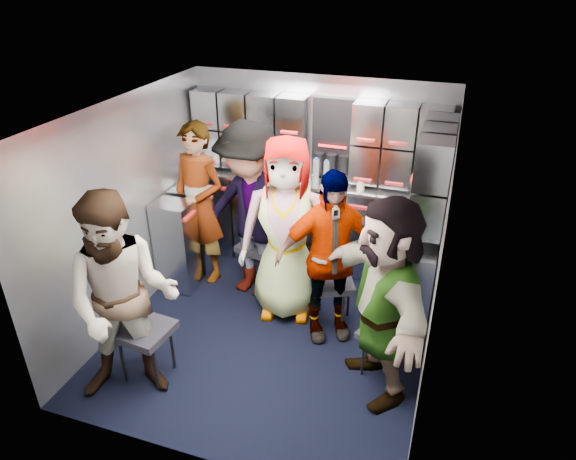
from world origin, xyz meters
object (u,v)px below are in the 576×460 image
(jump_seat_mid_left, at_px, (259,249))
(attendant_arc_c, at_px, (286,230))
(attendant_arc_a, at_px, (123,301))
(attendant_arc_d, at_px, (329,257))
(jump_seat_center, at_px, (292,266))
(attendant_arc_b, at_px, (251,212))
(attendant_arc_e, at_px, (384,300))
(jump_seat_near_right, at_px, (382,336))
(attendant_standing, at_px, (199,204))
(jump_seat_near_left, at_px, (144,333))
(jump_seat_mid_right, at_px, (332,285))

(jump_seat_mid_left, relative_size, attendant_arc_c, 0.26)
(attendant_arc_a, height_order, attendant_arc_c, attendant_arc_c)
(jump_seat_mid_left, xyz_separation_m, attendant_arc_d, (0.90, -0.60, 0.41))
(jump_seat_center, distance_m, attendant_arc_c, 0.53)
(attendant_arc_b, height_order, attendant_arc_e, attendant_arc_b)
(jump_seat_center, height_order, attendant_arc_e, attendant_arc_e)
(jump_seat_near_right, height_order, attendant_arc_d, attendant_arc_d)
(jump_seat_mid_left, distance_m, attendant_arc_d, 1.16)
(jump_seat_mid_left, height_order, attendant_arc_c, attendant_arc_c)
(attendant_standing, bearing_deg, jump_seat_mid_left, 18.54)
(jump_seat_center, bearing_deg, attendant_arc_b, 176.01)
(jump_seat_near_left, relative_size, jump_seat_mid_right, 0.98)
(jump_seat_near_right, height_order, attendant_arc_c, attendant_arc_c)
(attendant_arc_b, distance_m, attendant_arc_e, 1.75)
(jump_seat_center, relative_size, attendant_arc_e, 0.28)
(jump_seat_near_left, xyz_separation_m, jump_seat_near_right, (1.83, 0.68, -0.08))
(jump_seat_near_left, distance_m, attendant_arc_c, 1.54)
(jump_seat_mid_right, relative_size, attendant_arc_e, 0.30)
(attendant_arc_c, relative_size, attendant_arc_e, 1.06)
(attendant_arc_b, bearing_deg, attendant_arc_c, -11.54)
(jump_seat_mid_right, height_order, attendant_arc_c, attendant_arc_c)
(jump_seat_near_right, bearing_deg, attendant_arc_e, -90.00)
(jump_seat_near_left, height_order, jump_seat_center, jump_seat_near_left)
(jump_seat_center, bearing_deg, attendant_arc_d, -40.19)
(attendant_arc_d, relative_size, attendant_arc_e, 0.96)
(jump_seat_near_right, height_order, attendant_arc_e, attendant_arc_e)
(jump_seat_mid_right, bearing_deg, attendant_arc_a, -132.50)
(jump_seat_near_left, xyz_separation_m, attendant_arc_a, (0.00, -0.18, 0.44))
(jump_seat_near_left, bearing_deg, attendant_arc_e, 15.12)
(attendant_arc_b, bearing_deg, attendant_arc_e, -18.90)
(attendant_arc_e, bearing_deg, attendant_arc_c, -157.92)
(jump_seat_mid_left, distance_m, jump_seat_center, 0.49)
(jump_seat_near_right, distance_m, attendant_arc_d, 0.81)
(attendant_standing, bearing_deg, jump_seat_center, 4.51)
(jump_seat_near_left, bearing_deg, attendant_arc_c, 56.87)
(jump_seat_mid_right, bearing_deg, attendant_standing, 167.28)
(jump_seat_center, height_order, jump_seat_near_right, jump_seat_center)
(attendant_standing, bearing_deg, attendant_arc_e, -14.94)
(attendant_arc_a, bearing_deg, attendant_arc_e, -3.37)
(jump_seat_near_right, bearing_deg, jump_seat_mid_left, 147.15)
(jump_seat_mid_right, relative_size, attendant_arc_c, 0.28)
(jump_seat_near_right, relative_size, attendant_arc_d, 0.27)
(jump_seat_mid_left, height_order, jump_seat_near_right, jump_seat_mid_left)
(jump_seat_mid_left, distance_m, jump_seat_near_right, 1.75)
(jump_seat_center, xyz_separation_m, attendant_arc_a, (-0.81, -1.59, 0.48))
(jump_seat_near_left, xyz_separation_m, attendant_standing, (-0.27, 1.55, 0.43))
(jump_seat_center, xyz_separation_m, attendant_arc_b, (-0.44, 0.03, 0.52))
(jump_seat_near_right, xyz_separation_m, attendant_arc_b, (-1.47, 0.77, 0.56))
(attendant_standing, distance_m, attendant_arc_a, 1.75)
(jump_seat_near_left, xyz_separation_m, jump_seat_center, (0.81, 1.41, -0.04))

